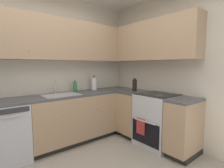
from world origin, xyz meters
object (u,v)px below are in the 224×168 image
object	(u,v)px
paper_towel_roll	(94,84)
soap_bottle	(75,87)
oil_bottle	(135,85)
dishwasher	(4,133)
oven_range	(157,119)

from	to	relation	value
paper_towel_roll	soap_bottle	bearing A→B (deg)	177.28
oil_bottle	paper_towel_roll	bearing A→B (deg)	126.53
dishwasher	oil_bottle	xyz separation A→B (m)	(2.13, -0.51, 0.58)
paper_towel_roll	oil_bottle	size ratio (longest dim) A/B	1.23
dishwasher	paper_towel_roll	xyz separation A→B (m)	(1.64, 0.16, 0.59)
dishwasher	oven_range	xyz separation A→B (m)	(2.15, -1.04, 0.02)
dishwasher	soap_bottle	distance (m)	1.35
oven_range	paper_towel_roll	world-z (taller)	paper_towel_roll
oven_range	oil_bottle	world-z (taller)	oil_bottle
soap_bottle	oil_bottle	xyz separation A→B (m)	(0.92, -0.69, 0.02)
dishwasher	paper_towel_roll	bearing A→B (deg)	5.61
oven_range	oil_bottle	bearing A→B (deg)	91.98
oven_range	paper_towel_roll	xyz separation A→B (m)	(-0.52, 1.20, 0.56)
dishwasher	soap_bottle	size ratio (longest dim) A/B	4.03
soap_bottle	oven_range	bearing A→B (deg)	-52.55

